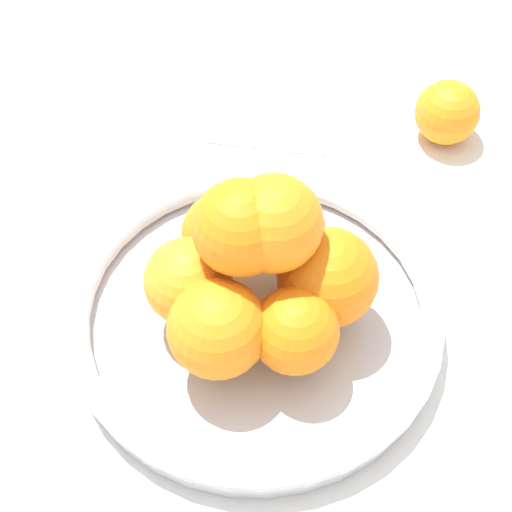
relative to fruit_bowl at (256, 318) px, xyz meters
The scene contains 5 objects.
ground_plane 0.02m from the fruit_bowl, ahead, with size 4.00×4.00×0.00m, color silver.
fruit_bowl is the anchor object (origin of this frame).
orange_pile 0.07m from the fruit_bowl, ahead, with size 0.18×0.19×0.14m.
stray_orange 0.31m from the fruit_bowl, 70.82° to the left, with size 0.07×0.07×0.07m, color orange.
napkin_folded 0.29m from the fruit_bowl, 107.22° to the left, with size 0.14×0.14×0.01m, color white.
Camera 1 is at (0.14, -0.38, 0.63)m, focal length 60.00 mm.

